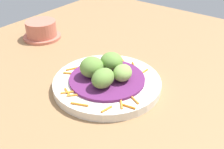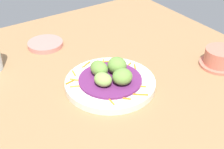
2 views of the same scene
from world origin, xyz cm
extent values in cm
cube|color=#936D47|center=(0.00, 0.00, 1.00)|extent=(110.00, 110.00, 2.00)
cylinder|color=silver|center=(-5.52, -3.45, 2.92)|extent=(23.86, 23.86, 1.85)
cylinder|color=#60235B|center=(-5.52, -3.45, 4.15)|extent=(16.64, 16.64, 0.61)
cylinder|color=orange|center=(-14.15, -6.83, 4.05)|extent=(2.12, 1.42, 0.40)
cylinder|color=orange|center=(-8.25, 6.01, 4.05)|extent=(3.19, 2.58, 0.40)
cylinder|color=orange|center=(-9.15, -12.12, 4.05)|extent=(2.51, 1.46, 0.40)
cylinder|color=orange|center=(2.02, -8.60, 4.05)|extent=(2.36, 2.64, 0.40)
cylinder|color=orange|center=(-14.66, -4.65, 4.05)|extent=(2.06, 3.22, 0.40)
cylinder|color=orange|center=(-0.75, 4.07, 4.05)|extent=(0.67, 3.05, 0.40)
cylinder|color=orange|center=(-8.73, -12.04, 4.05)|extent=(2.50, 2.85, 0.40)
cylinder|color=orange|center=(-4.48, 5.45, 4.05)|extent=(1.70, 1.63, 0.40)
cylinder|color=orange|center=(-7.42, -12.38, 4.05)|extent=(1.86, 1.90, 0.40)
cylinder|color=orange|center=(0.83, -11.65, 4.05)|extent=(0.89, 2.58, 0.40)
cylinder|color=orange|center=(3.55, -8.51, 4.05)|extent=(3.05, 0.92, 0.40)
cylinder|color=orange|center=(-10.74, 3.57, 4.05)|extent=(1.62, 1.49, 0.40)
cylinder|color=orange|center=(-4.22, -13.68, 4.05)|extent=(3.44, 1.77, 0.40)
cylinder|color=orange|center=(3.30, -5.96, 4.05)|extent=(3.02, 1.67, 0.40)
ellipsoid|color=olive|center=(-4.11, -6.57, 6.45)|extent=(4.51, 5.71, 3.98)
ellipsoid|color=#84A851|center=(-2.41, -2.04, 6.17)|extent=(5.24, 5.80, 3.43)
ellipsoid|color=olive|center=(-6.93, -0.33, 6.51)|extent=(5.56, 5.35, 4.09)
ellipsoid|color=olive|center=(-8.64, -4.86, 6.69)|extent=(5.37, 5.69, 4.47)
cylinder|color=tan|center=(-0.54, -33.67, 2.73)|extent=(11.25, 11.25, 1.46)
cylinder|color=#C66B56|center=(-37.64, 5.41, 2.40)|extent=(11.28, 11.28, 0.80)
cylinder|color=#C66B56|center=(-37.64, 5.41, 5.07)|extent=(9.00, 9.00, 4.54)
camera|label=1|loc=(26.17, -43.22, 36.90)|focal=44.16mm
camera|label=2|loc=(33.34, 55.39, 52.39)|focal=52.39mm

